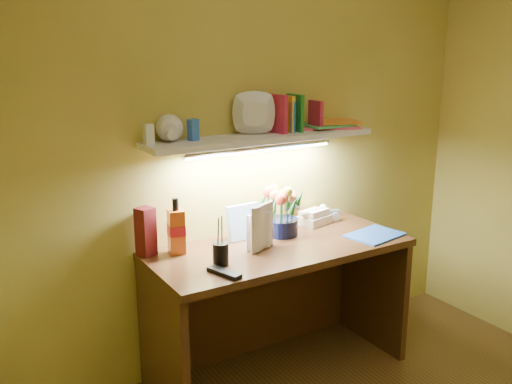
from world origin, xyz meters
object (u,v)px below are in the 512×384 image
(telephone, at_px, (314,215))
(desk_clock, at_px, (334,216))
(desk, at_px, (279,310))
(flower_bouquet, at_px, (282,207))
(whisky_bottle, at_px, (176,226))

(telephone, height_order, desk_clock, telephone)
(desk, height_order, telephone, telephone)
(flower_bouquet, xyz_separation_m, whisky_bottle, (-0.62, 0.04, -0.02))
(desk, height_order, desk_clock, desk_clock)
(whisky_bottle, bearing_deg, flower_bouquet, -3.31)
(desk_clock, bearing_deg, telephone, -177.84)
(desk, bearing_deg, telephone, 28.20)
(flower_bouquet, xyz_separation_m, telephone, (0.27, 0.06, -0.11))
(desk_clock, bearing_deg, whisky_bottle, -169.40)
(desk, xyz_separation_m, whisky_bottle, (-0.51, 0.18, 0.52))
(flower_bouquet, distance_m, desk_clock, 0.42)
(desk, bearing_deg, flower_bouquet, 53.41)
(desk, xyz_separation_m, desk_clock, (0.51, 0.18, 0.41))
(flower_bouquet, height_order, telephone, flower_bouquet)
(telephone, bearing_deg, flower_bouquet, 178.90)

